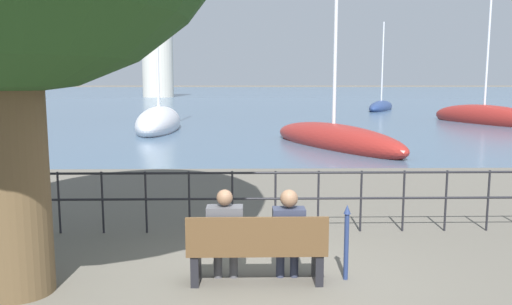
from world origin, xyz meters
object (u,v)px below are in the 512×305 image
(closed_umbrella, at_px, (346,238))
(sailboat_0, at_px, (159,122))
(park_bench, at_px, (257,251))
(sailboat_2, at_px, (333,139))
(sailboat_1, at_px, (381,107))
(harbor_lighthouse, at_px, (156,19))
(seated_person_left, at_px, (225,231))
(sailboat_3, at_px, (484,118))
(seated_person_right, at_px, (289,230))

(closed_umbrella, bearing_deg, sailboat_0, 105.94)
(park_bench, bearing_deg, sailboat_2, 76.14)
(sailboat_0, bearing_deg, park_bench, -79.30)
(sailboat_0, distance_m, sailboat_1, 26.11)
(park_bench, bearing_deg, harbor_lighthouse, 100.58)
(closed_umbrella, relative_size, harbor_lighthouse, 0.03)
(seated_person_left, bearing_deg, sailboat_0, 101.91)
(sailboat_1, xyz_separation_m, sailboat_2, (-9.19, -26.86, 0.01))
(sailboat_0, relative_size, harbor_lighthouse, 0.46)
(seated_person_left, xyz_separation_m, harbor_lighthouse, (-15.21, 83.48, 12.91))
(seated_person_left, relative_size, sailboat_3, 0.13)
(closed_umbrella, bearing_deg, sailboat_2, 80.71)
(seated_person_right, height_order, sailboat_2, sailboat_2)
(seated_person_left, relative_size, harbor_lighthouse, 0.04)
(seated_person_right, distance_m, sailboat_2, 13.81)
(seated_person_right, distance_m, sailboat_3, 28.54)
(sailboat_1, height_order, sailboat_3, sailboat_3)
(seated_person_left, xyz_separation_m, closed_umbrella, (1.55, 0.04, -0.11))
(seated_person_right, xyz_separation_m, closed_umbrella, (0.75, 0.04, -0.12))
(park_bench, relative_size, seated_person_right, 1.45)
(seated_person_left, xyz_separation_m, sailboat_0, (-4.39, 20.83, -0.26))
(park_bench, distance_m, sailboat_2, 13.98)
(closed_umbrella, xyz_separation_m, harbor_lighthouse, (-16.76, 83.45, 13.03))
(sailboat_1, bearing_deg, seated_person_left, -82.97)
(sailboat_1, bearing_deg, seated_person_right, -81.94)
(sailboat_0, distance_m, sailboat_2, 10.96)
(sailboat_0, height_order, sailboat_3, sailboat_0)
(harbor_lighthouse, bearing_deg, seated_person_right, -79.14)
(sailboat_3, height_order, harbor_lighthouse, harbor_lighthouse)
(closed_umbrella, height_order, harbor_lighthouse, harbor_lighthouse)
(park_bench, bearing_deg, sailboat_1, 72.77)
(seated_person_right, relative_size, harbor_lighthouse, 0.04)
(sailboat_0, relative_size, sailboat_2, 1.57)
(seated_person_left, relative_size, seated_person_right, 1.00)
(park_bench, height_order, sailboat_0, sailboat_0)
(park_bench, bearing_deg, sailboat_0, 102.92)
(park_bench, relative_size, sailboat_0, 0.13)
(sailboat_0, bearing_deg, seated_person_right, -78.22)
(closed_umbrella, height_order, sailboat_2, sailboat_2)
(closed_umbrella, relative_size, sailboat_0, 0.07)
(seated_person_right, height_order, sailboat_3, sailboat_3)
(seated_person_left, bearing_deg, sailboat_3, 58.50)
(park_bench, distance_m, sailboat_0, 21.45)
(closed_umbrella, xyz_separation_m, sailboat_3, (13.58, 24.65, -0.19))
(closed_umbrella, height_order, sailboat_3, sailboat_3)
(seated_person_left, distance_m, sailboat_1, 42.38)
(sailboat_2, bearing_deg, sailboat_1, 46.81)
(seated_person_left, distance_m, seated_person_right, 0.80)
(sailboat_1, distance_m, sailboat_2, 28.39)
(seated_person_left, bearing_deg, sailboat_2, 74.48)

